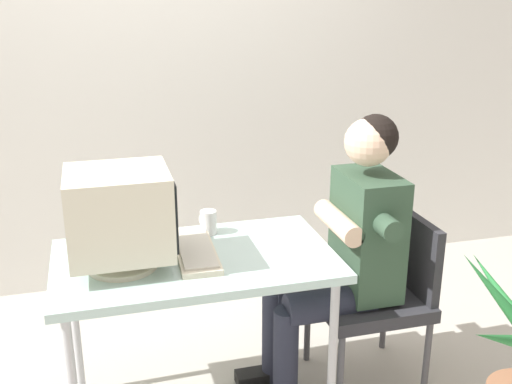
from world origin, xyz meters
TOP-DOWN VIEW (x-y plane):
  - wall_back at (0.30, 1.40)m, footprint 8.00×0.10m
  - desk at (0.00, 0.00)m, footprint 1.12×0.65m
  - crt_monitor at (-0.28, -0.02)m, footprint 0.39×0.34m
  - keyboard at (0.01, 0.03)m, footprint 0.17×0.47m
  - office_chair at (0.85, 0.04)m, footprint 0.47×0.47m
  - person_seated at (0.67, 0.04)m, footprint 0.69×0.55m
  - desk_mug at (0.10, 0.23)m, footprint 0.07×0.08m

SIDE VIEW (x-z plane):
  - office_chair at x=0.85m, z-range 0.06..0.86m
  - desk at x=0.00m, z-range 0.31..1.05m
  - person_seated at x=0.67m, z-range 0.05..1.33m
  - keyboard at x=0.01m, z-range 0.75..0.78m
  - desk_mug at x=0.10m, z-range 0.75..0.85m
  - crt_monitor at x=-0.28m, z-range 0.77..1.16m
  - wall_back at x=0.30m, z-range 0.00..3.00m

